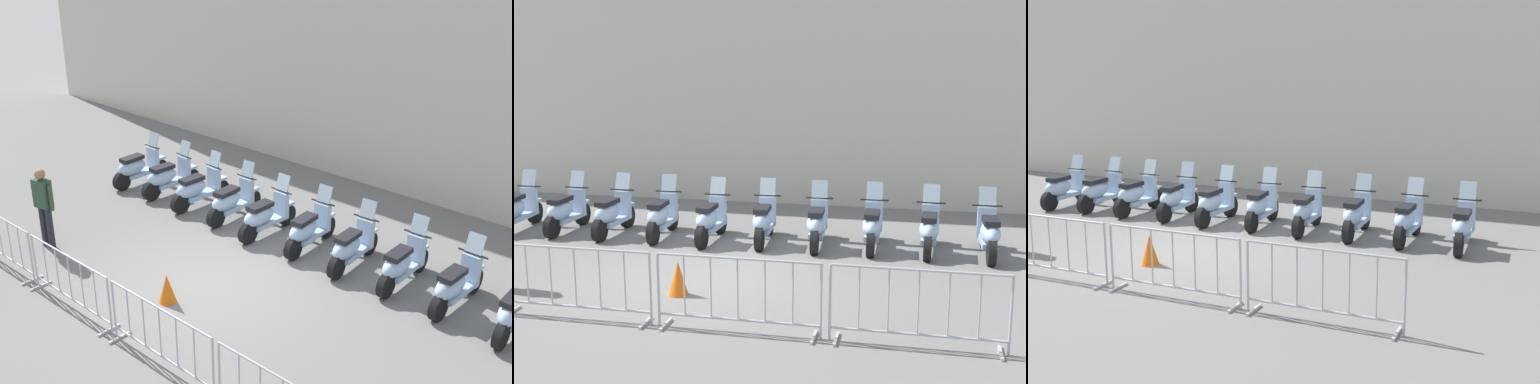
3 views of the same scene
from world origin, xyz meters
TOP-DOWN VIEW (x-y plane):
  - ground_plane at (0.00, 0.00)m, footprint 120.00×120.00m
  - building_facade at (-1.03, 7.19)m, footprint 28.06×6.34m
  - motorcycle_0 at (-5.13, 1.47)m, footprint 0.64×1.72m
  - motorcycle_1 at (-4.07, 1.70)m, footprint 0.57×1.73m
  - motorcycle_2 at (-3.00, 1.83)m, footprint 0.56×1.73m
  - motorcycle_3 at (-1.92, 2.01)m, footprint 0.66×1.72m
  - motorcycle_4 at (-0.85, 2.07)m, footprint 0.59×1.72m
  - motorcycle_5 at (0.22, 2.33)m, footprint 0.68×1.71m
  - motorcycle_6 at (1.29, 2.45)m, footprint 0.68×1.71m
  - motorcycle_7 at (2.35, 2.65)m, footprint 0.63×1.72m
  - motorcycle_8 at (3.43, 2.78)m, footprint 0.57×1.73m
  - motorcycle_9 at (4.51, 2.88)m, footprint 0.64×1.72m
  - barrier_segment_1 at (-0.87, -2.38)m, footprint 2.29×0.74m
  - barrier_segment_2 at (1.50, -2.04)m, footprint 2.29×0.74m
  - barrier_segment_3 at (3.88, -1.70)m, footprint 2.29×0.74m
  - traffic_cone at (0.04, -0.99)m, footprint 0.32×0.32m

SIDE VIEW (x-z plane):
  - ground_plane at x=0.00m, z-range 0.00..0.00m
  - traffic_cone at x=0.04m, z-range 0.00..0.55m
  - motorcycle_0 at x=-5.13m, z-range -0.16..1.07m
  - motorcycle_1 at x=-4.07m, z-range -0.16..1.07m
  - motorcycle_2 at x=-3.00m, z-range -0.16..1.07m
  - motorcycle_3 at x=-1.92m, z-range -0.16..1.07m
  - motorcycle_4 at x=-0.85m, z-range -0.16..1.07m
  - motorcycle_5 at x=0.22m, z-range -0.16..1.07m
  - motorcycle_6 at x=1.29m, z-range -0.16..1.07m
  - motorcycle_7 at x=2.35m, z-range -0.16..1.07m
  - motorcycle_8 at x=3.43m, z-range -0.16..1.07m
  - motorcycle_9 at x=4.51m, z-range -0.16..1.07m
  - barrier_segment_1 at x=-0.87m, z-range -0.01..1.06m
  - barrier_segment_2 at x=1.50m, z-range -0.01..1.06m
  - barrier_segment_3 at x=3.88m, z-range -0.01..1.06m
  - building_facade at x=-1.03m, z-range 0.00..10.03m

